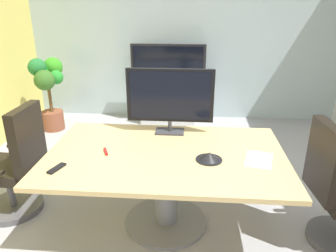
{
  "coord_description": "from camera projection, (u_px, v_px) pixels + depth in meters",
  "views": [
    {
      "loc": [
        0.15,
        -2.59,
        1.97
      ],
      "look_at": [
        -0.07,
        0.16,
        0.88
      ],
      "focal_mm": 34.53,
      "sensor_mm": 36.0,
      "label": 1
    }
  ],
  "objects": [
    {
      "name": "tv_monitor",
      "position": [
        170.0,
        97.0,
        3.1
      ],
      "size": [
        0.84,
        0.18,
        0.64
      ],
      "color": "#333338",
      "rests_on": "conference_table"
    },
    {
      "name": "whiteboard_marker",
      "position": [
        106.0,
        151.0,
        2.79
      ],
      "size": [
        0.07,
        0.13,
        0.02
      ],
      "primitive_type": "cube",
      "rotation": [
        0.0,
        0.0,
        -1.17
      ],
      "color": "red",
      "rests_on": "conference_table"
    },
    {
      "name": "wall_back_glass_partition",
      "position": [
        185.0,
        30.0,
        5.31
      ],
      "size": [
        5.26,
        0.1,
        2.97
      ],
      "primitive_type": "cube",
      "color": "#9EB2B7",
      "rests_on": "ground"
    },
    {
      "name": "conference_table",
      "position": [
        166.0,
        170.0,
        2.85
      ],
      "size": [
        2.05,
        1.29,
        0.73
      ],
      "color": "tan",
      "rests_on": "ground"
    },
    {
      "name": "wall_display_unit",
      "position": [
        168.0,
        97.0,
        5.39
      ],
      "size": [
        1.2,
        0.36,
        1.31
      ],
      "color": "#B7BABC",
      "rests_on": "ground"
    },
    {
      "name": "ground_plane",
      "position": [
        174.0,
        216.0,
        3.14
      ],
      "size": [
        6.87,
        6.87,
        0.0
      ],
      "primitive_type": "plane",
      "color": "#99999E"
    },
    {
      "name": "conference_phone",
      "position": [
        209.0,
        157.0,
        2.65
      ],
      "size": [
        0.22,
        0.22,
        0.07
      ],
      "color": "black",
      "rests_on": "conference_table"
    },
    {
      "name": "paper_notepad",
      "position": [
        259.0,
        160.0,
        2.66
      ],
      "size": [
        0.28,
        0.34,
        0.01
      ],
      "primitive_type": "cube",
      "rotation": [
        0.0,
        0.0,
        -0.25
      ],
      "color": "white",
      "rests_on": "conference_table"
    },
    {
      "name": "office_chair_left",
      "position": [
        16.0,
        170.0,
        3.06
      ],
      "size": [
        0.6,
        0.58,
        1.09
      ],
      "rotation": [
        0.0,
        0.0,
        -1.61
      ],
      "color": "#4C4C51",
      "rests_on": "ground"
    },
    {
      "name": "remote_control",
      "position": [
        57.0,
        168.0,
        2.52
      ],
      "size": [
        0.1,
        0.18,
        0.02
      ],
      "primitive_type": "cube",
      "rotation": [
        0.0,
        0.0,
        -0.33
      ],
      "color": "black",
      "rests_on": "conference_table"
    },
    {
      "name": "potted_plant",
      "position": [
        48.0,
        86.0,
        4.97
      ],
      "size": [
        0.5,
        0.68,
        1.15
      ],
      "color": "brown",
      "rests_on": "ground"
    }
  ]
}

